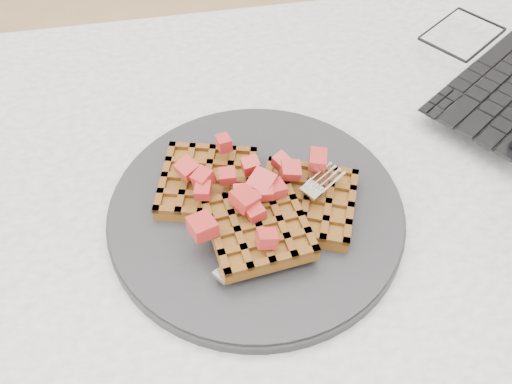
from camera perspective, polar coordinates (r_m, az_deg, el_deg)
table at (r=0.69m, az=6.52°, el=-8.10°), size 1.20×0.80×0.75m
plate at (r=0.59m, az=0.00°, el=-2.00°), size 0.30×0.30×0.02m
waffles at (r=0.57m, az=0.09°, el=-1.11°), size 0.22×0.18×0.03m
strawberry_pile at (r=0.55m, az=0.00°, el=0.93°), size 0.15×0.15×0.02m
fork at (r=0.56m, az=3.39°, el=-2.84°), size 0.16×0.12×0.02m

